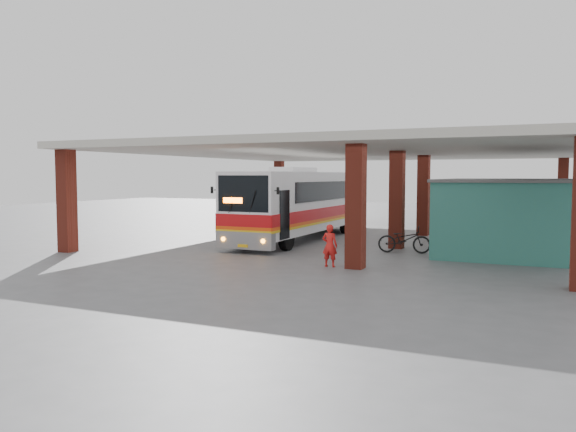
# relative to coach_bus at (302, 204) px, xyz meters

# --- Properties ---
(ground) EXTENTS (90.00, 90.00, 0.00)m
(ground) POSITION_rel_coach_bus_xyz_m (2.30, -4.58, -1.82)
(ground) COLOR #515154
(ground) RESTS_ON ground
(brick_columns) EXTENTS (20.10, 21.60, 4.35)m
(brick_columns) POSITION_rel_coach_bus_xyz_m (3.73, 0.42, 0.36)
(brick_columns) COLOR maroon
(brick_columns) RESTS_ON ground
(canopy_roof) EXTENTS (21.00, 23.00, 0.30)m
(canopy_roof) POSITION_rel_coach_bus_xyz_m (2.80, 1.92, 2.68)
(canopy_roof) COLOR beige
(canopy_roof) RESTS_ON brick_columns
(shop_building) EXTENTS (5.20, 8.20, 3.11)m
(shop_building) POSITION_rel_coach_bus_xyz_m (9.79, -0.58, -0.25)
(shop_building) COLOR #2D716A
(shop_building) RESTS_ON ground
(coach_bus) EXTENTS (2.69, 12.58, 3.66)m
(coach_bus) POSITION_rel_coach_bus_xyz_m (0.00, 0.00, 0.00)
(coach_bus) COLOR white
(coach_bus) RESTS_ON ground
(motorcycle) EXTENTS (2.27, 1.13, 1.14)m
(motorcycle) POSITION_rel_coach_bus_xyz_m (5.96, -2.98, -1.25)
(motorcycle) COLOR black
(motorcycle) RESTS_ON ground
(pedestrian) EXTENTS (0.57, 0.38, 1.53)m
(pedestrian) POSITION_rel_coach_bus_xyz_m (4.37, -7.67, -1.05)
(pedestrian) COLOR red
(pedestrian) RESTS_ON ground
(red_chair) EXTENTS (0.57, 0.57, 0.82)m
(red_chair) POSITION_rel_coach_bus_xyz_m (6.93, 3.06, -1.44)
(red_chair) COLOR red
(red_chair) RESTS_ON ground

